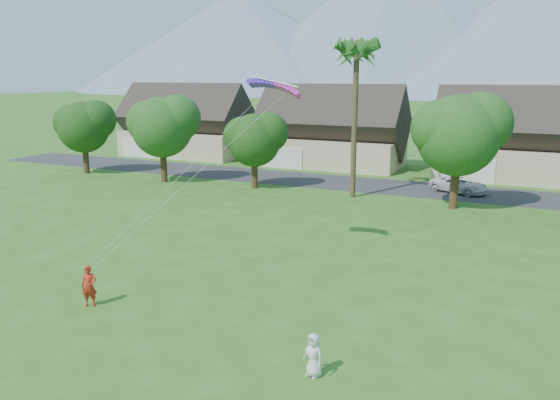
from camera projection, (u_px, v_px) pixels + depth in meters
The scene contains 10 objects.
ground at pixel (157, 368), 18.59m from camera, with size 500.00×500.00×0.00m, color #2D6019.
street at pixel (392, 187), 48.69m from camera, with size 90.00×7.00×0.01m, color #2D2D30.
kite_flyer at pixel (89, 286), 23.39m from camera, with size 0.66×0.44×1.82m, color red.
watcher at pixel (313, 355), 17.94m from camera, with size 0.74×0.48×1.51m, color silver.
parked_car at pixel (459, 185), 46.22m from camera, with size 2.23×4.85×1.35m, color silver.
mountain_ridge at pixel (541, 30), 237.98m from camera, with size 540.00×240.00×70.00m.
houses_row at pixel (419, 138), 55.68m from camera, with size 72.75×8.19×8.86m.
tree_row at pixel (362, 139), 42.68m from camera, with size 62.27×6.67×8.45m.
fan_palm at pixel (357, 48), 42.00m from camera, with size 3.00×3.00×13.80m.
parafoil_kite at pixel (275, 85), 27.77m from camera, with size 2.87×1.25×0.50m.
Camera 1 is at (10.85, -13.54, 9.75)m, focal length 35.00 mm.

